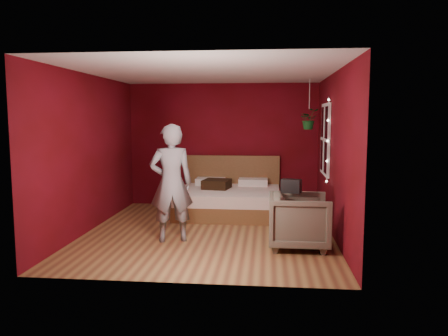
% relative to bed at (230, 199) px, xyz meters
% --- Properties ---
extents(floor, '(4.50, 4.50, 0.00)m').
position_rel_bed_xyz_m(floor, '(-0.22, -1.45, -0.28)').
color(floor, olive).
rests_on(floor, ground).
extents(room_walls, '(4.04, 4.54, 2.62)m').
position_rel_bed_xyz_m(room_walls, '(-0.22, -1.45, 1.40)').
color(room_walls, maroon).
rests_on(room_walls, ground).
extents(window, '(0.05, 0.97, 1.27)m').
position_rel_bed_xyz_m(window, '(1.75, -0.55, 1.22)').
color(window, white).
rests_on(window, room_walls).
extents(fairy_lights, '(0.04, 0.04, 1.45)m').
position_rel_bed_xyz_m(fairy_lights, '(1.72, -1.08, 1.22)').
color(fairy_lights, silver).
rests_on(fairy_lights, room_walls).
extents(bed, '(1.97, 1.68, 1.09)m').
position_rel_bed_xyz_m(bed, '(0.00, 0.00, 0.00)').
color(bed, brown).
rests_on(bed, ground).
extents(person, '(0.75, 0.60, 1.79)m').
position_rel_bed_xyz_m(person, '(-0.71, -2.01, 0.61)').
color(person, slate).
rests_on(person, ground).
extents(armchair, '(0.87, 0.85, 0.79)m').
position_rel_bed_xyz_m(armchair, '(1.20, -2.16, 0.11)').
color(armchair, '#686552').
rests_on(armchair, ground).
extents(handbag, '(0.31, 0.22, 0.20)m').
position_rel_bed_xyz_m(handbag, '(1.08, -2.07, 0.61)').
color(handbag, black).
rests_on(handbag, armchair).
extents(throw_pillow, '(0.57, 0.57, 0.18)m').
position_rel_bed_xyz_m(throw_pillow, '(-0.26, 0.01, 0.30)').
color(throw_pillow, black).
rests_on(throw_pillow, bed).
extents(hanging_plant, '(0.40, 0.37, 0.94)m').
position_rel_bed_xyz_m(hanging_plant, '(1.49, -0.18, 1.57)').
color(hanging_plant, silver).
rests_on(hanging_plant, room_walls).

